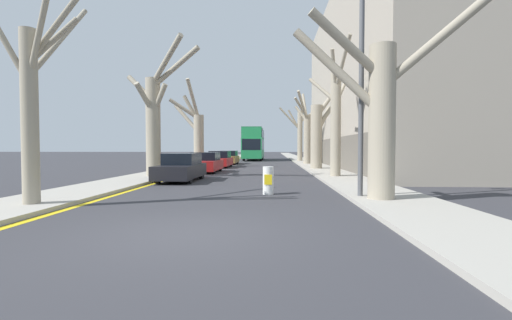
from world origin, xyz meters
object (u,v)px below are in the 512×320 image
street_tree_left_0 (32,96)px  parked_car_3 (229,158)px  traffic_bollard (268,181)px  street_tree_right_1 (336,116)px  parked_car_0 (181,168)px  parked_car_1 (205,163)px  street_tree_right_0 (380,110)px  street_tree_right_4 (299,133)px  street_tree_left_1 (155,117)px  lamp_post (358,69)px  street_tree_right_3 (306,133)px  street_tree_left_2 (196,133)px  parked_car_2 (220,160)px  double_decker_bus (254,142)px  street_tree_right_2 (318,133)px

street_tree_left_0 → parked_car_3: bearing=85.7°
traffic_bollard → street_tree_right_1: bearing=62.6°
parked_car_0 → parked_car_1: parked_car_0 is taller
traffic_bollard → parked_car_1: bearing=112.1°
street_tree_left_0 → parked_car_1: size_ratio=1.53×
street_tree_right_0 → street_tree_right_4: (0.00, 32.23, 0.71)m
street_tree_left_1 → lamp_post: lamp_post is taller
street_tree_right_3 → parked_car_3: (-7.92, 0.99, -2.53)m
street_tree_right_0 → street_tree_right_3: street_tree_right_3 is taller
parked_car_3 → lamp_post: size_ratio=0.61×
street_tree_left_0 → street_tree_left_2: street_tree_left_2 is taller
street_tree_right_3 → traffic_bollard: 22.74m
parked_car_1 → parked_car_3: size_ratio=0.95×
street_tree_left_1 → parked_car_1: (1.97, 4.38, -2.73)m
street_tree_right_3 → parked_car_1: street_tree_right_3 is taller
street_tree_right_4 → parked_car_2: (-7.86, -13.31, -2.83)m
traffic_bollard → lamp_post: bearing=-20.1°
street_tree_left_1 → double_decker_bus: (3.86, 28.87, -0.90)m
street_tree_left_1 → street_tree_right_0: bearing=-40.2°
street_tree_right_3 → street_tree_right_4: street_tree_right_3 is taller
street_tree_left_0 → parked_car_0: (1.98, 7.94, -2.44)m
parked_car_0 → traffic_bollard: (4.47, -4.92, -0.16)m
street_tree_left_0 → lamp_post: lamp_post is taller
street_tree_right_1 → parked_car_0: size_ratio=1.66×
street_tree_left_2 → street_tree_right_4: street_tree_left_2 is taller
street_tree_left_2 → street_tree_right_2: street_tree_left_2 is taller
street_tree_right_4 → street_tree_left_0: bearing=-106.3°
parked_car_3 → street_tree_right_1: bearing=-63.7°
street_tree_left_0 → double_decker_bus: 38.73m
parked_car_0 → parked_car_3: size_ratio=0.96×
street_tree_right_3 → parked_car_2: street_tree_right_3 is taller
parked_car_0 → street_tree_right_4: bearing=73.0°
double_decker_bus → parked_car_2: 18.43m
street_tree_right_2 → parked_car_2: street_tree_right_2 is taller
street_tree_right_4 → parked_car_0: (-7.86, -25.65, -2.84)m
street_tree_right_2 → lamp_post: 15.40m
street_tree_right_2 → parked_car_3: 12.29m
parked_car_0 → street_tree_left_0: bearing=-104.0°
street_tree_right_1 → street_tree_right_3: bearing=90.6°
parked_car_2 → parked_car_3: (0.00, 6.04, -0.00)m
street_tree_right_1 → parked_car_3: (-8.08, 16.35, -2.74)m
parked_car_1 → lamp_post: lamp_post is taller
street_tree_right_0 → parked_car_0: bearing=140.1°
street_tree_right_2 → double_decker_bus: (-6.16, 21.23, -0.32)m
street_tree_right_1 → street_tree_left_1: bearing=-178.2°
street_tree_right_4 → street_tree_right_1: bearing=-89.5°
street_tree_left_0 → parked_car_0: size_ratio=1.52×
street_tree_right_2 → street_tree_right_3: (-0.14, 8.04, 0.40)m
street_tree_left_1 → street_tree_left_2: 10.93m
lamp_post → parked_car_2: bearing=111.8°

